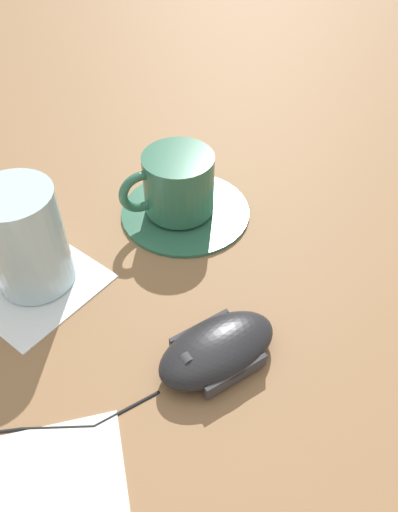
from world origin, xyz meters
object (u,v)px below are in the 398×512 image
Objects in this scene: saucer at (185,210)px; computer_mouse at (217,349)px; coffee_cup at (177,183)px; drinking_glass at (25,239)px.

computer_mouse is at bearing 165.00° from saucer.
coffee_cup reaches higher than saucer.
drinking_glass is at bearing 37.89° from computer_mouse.
drinking_glass is at bearing 100.82° from saucer.
saucer is 1.36× the size of coffee_cup.
drinking_glass is at bearing 102.55° from coffee_cup.
drinking_glass reaches higher than saucer.
coffee_cup is (0.00, 0.01, 0.04)m from saucer.
computer_mouse is at bearing 167.45° from coffee_cup.
coffee_cup is 1.01× the size of drinking_glass.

